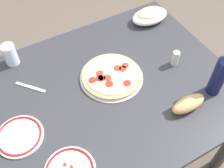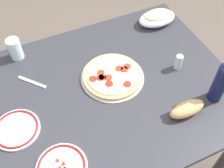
{
  "view_description": "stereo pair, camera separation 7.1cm",
  "coord_description": "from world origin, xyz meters",
  "px_view_note": "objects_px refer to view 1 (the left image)",
  "views": [
    {
      "loc": [
        0.42,
        0.75,
        1.86
      ],
      "look_at": [
        0.0,
        0.0,
        0.78
      ],
      "focal_mm": 43.99,
      "sensor_mm": 36.0,
      "label": 1
    },
    {
      "loc": [
        0.36,
        0.79,
        1.86
      ],
      "look_at": [
        0.0,
        0.0,
        0.78
      ],
      "focal_mm": 43.99,
      "sensor_mm": 36.0,
      "label": 2
    }
  ],
  "objects_px": {
    "dining_table": "(112,101)",
    "baked_pasta_dish": "(150,15)",
    "bread_loaf": "(188,104)",
    "wine_bottle": "(220,74)",
    "side_plate_far": "(19,136)",
    "pepperoni_pizza": "(111,76)",
    "water_glass": "(10,55)",
    "spice_shaker": "(175,58)"
  },
  "relations": [
    {
      "from": "baked_pasta_dish",
      "to": "wine_bottle",
      "type": "bearing_deg",
      "value": 86.68
    },
    {
      "from": "dining_table",
      "to": "wine_bottle",
      "type": "distance_m",
      "value": 0.57
    },
    {
      "from": "baked_pasta_dish",
      "to": "side_plate_far",
      "type": "distance_m",
      "value": 1.05
    },
    {
      "from": "wine_bottle",
      "to": "spice_shaker",
      "type": "distance_m",
      "value": 0.27
    },
    {
      "from": "wine_bottle",
      "to": "spice_shaker",
      "type": "bearing_deg",
      "value": -77.46
    },
    {
      "from": "side_plate_far",
      "to": "bread_loaf",
      "type": "xyz_separation_m",
      "value": [
        -0.76,
        0.25,
        0.03
      ]
    },
    {
      "from": "baked_pasta_dish",
      "to": "bread_loaf",
      "type": "height_order",
      "value": "baked_pasta_dish"
    },
    {
      "from": "wine_bottle",
      "to": "water_glass",
      "type": "relative_size",
      "value": 2.58
    },
    {
      "from": "pepperoni_pizza",
      "to": "wine_bottle",
      "type": "xyz_separation_m",
      "value": [
        -0.41,
        0.33,
        0.12
      ]
    },
    {
      "from": "baked_pasta_dish",
      "to": "water_glass",
      "type": "height_order",
      "value": "water_glass"
    },
    {
      "from": "side_plate_far",
      "to": "spice_shaker",
      "type": "xyz_separation_m",
      "value": [
        -0.88,
        -0.02,
        0.03
      ]
    },
    {
      "from": "spice_shaker",
      "to": "water_glass",
      "type": "bearing_deg",
      "value": -29.9
    },
    {
      "from": "dining_table",
      "to": "baked_pasta_dish",
      "type": "distance_m",
      "value": 0.61
    },
    {
      "from": "pepperoni_pizza",
      "to": "baked_pasta_dish",
      "type": "distance_m",
      "value": 0.53
    },
    {
      "from": "dining_table",
      "to": "bread_loaf",
      "type": "xyz_separation_m",
      "value": [
        -0.26,
        0.29,
        0.15
      ]
    },
    {
      "from": "wine_bottle",
      "to": "side_plate_far",
      "type": "distance_m",
      "value": 0.97
    },
    {
      "from": "baked_pasta_dish",
      "to": "water_glass",
      "type": "xyz_separation_m",
      "value": [
        0.86,
        -0.07,
        0.02
      ]
    },
    {
      "from": "pepperoni_pizza",
      "to": "wine_bottle",
      "type": "height_order",
      "value": "wine_bottle"
    },
    {
      "from": "pepperoni_pizza",
      "to": "baked_pasta_dish",
      "type": "relative_size",
      "value": 1.4
    },
    {
      "from": "bread_loaf",
      "to": "dining_table",
      "type": "bearing_deg",
      "value": -48.23
    },
    {
      "from": "dining_table",
      "to": "spice_shaker",
      "type": "relative_size",
      "value": 14.42
    },
    {
      "from": "pepperoni_pizza",
      "to": "water_glass",
      "type": "height_order",
      "value": "water_glass"
    },
    {
      "from": "dining_table",
      "to": "water_glass",
      "type": "bearing_deg",
      "value": -47.26
    },
    {
      "from": "dining_table",
      "to": "water_glass",
      "type": "xyz_separation_m",
      "value": [
        0.39,
        -0.42,
        0.18
      ]
    },
    {
      "from": "baked_pasta_dish",
      "to": "wine_bottle",
      "type": "xyz_separation_m",
      "value": [
        0.04,
        0.62,
        0.09
      ]
    },
    {
      "from": "side_plate_far",
      "to": "spice_shaker",
      "type": "height_order",
      "value": "spice_shaker"
    },
    {
      "from": "dining_table",
      "to": "spice_shaker",
      "type": "distance_m",
      "value": 0.41
    },
    {
      "from": "wine_bottle",
      "to": "spice_shaker",
      "type": "xyz_separation_m",
      "value": [
        0.05,
        -0.25,
        -0.09
      ]
    },
    {
      "from": "side_plate_far",
      "to": "bread_loaf",
      "type": "height_order",
      "value": "bread_loaf"
    },
    {
      "from": "pepperoni_pizza",
      "to": "side_plate_far",
      "type": "distance_m",
      "value": 0.54
    },
    {
      "from": "dining_table",
      "to": "bread_loaf",
      "type": "height_order",
      "value": "bread_loaf"
    },
    {
      "from": "pepperoni_pizza",
      "to": "side_plate_far",
      "type": "height_order",
      "value": "pepperoni_pizza"
    },
    {
      "from": "side_plate_far",
      "to": "bread_loaf",
      "type": "bearing_deg",
      "value": 162.02
    },
    {
      "from": "baked_pasta_dish",
      "to": "bread_loaf",
      "type": "bearing_deg",
      "value": 71.44
    },
    {
      "from": "pepperoni_pizza",
      "to": "spice_shaker",
      "type": "distance_m",
      "value": 0.36
    },
    {
      "from": "water_glass",
      "to": "spice_shaker",
      "type": "height_order",
      "value": "water_glass"
    },
    {
      "from": "water_glass",
      "to": "bread_loaf",
      "type": "distance_m",
      "value": 0.96
    },
    {
      "from": "wine_bottle",
      "to": "bread_loaf",
      "type": "xyz_separation_m",
      "value": [
        0.18,
        0.02,
        -0.1
      ]
    },
    {
      "from": "baked_pasta_dish",
      "to": "bread_loaf",
      "type": "relative_size",
      "value": 1.31
    },
    {
      "from": "dining_table",
      "to": "baked_pasta_dish",
      "type": "xyz_separation_m",
      "value": [
        -0.47,
        -0.36,
        0.16
      ]
    },
    {
      "from": "dining_table",
      "to": "wine_bottle",
      "type": "bearing_deg",
      "value": 148.45
    },
    {
      "from": "bread_loaf",
      "to": "spice_shaker",
      "type": "distance_m",
      "value": 0.29
    }
  ]
}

